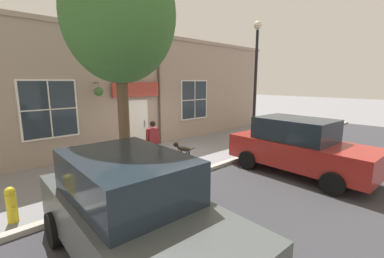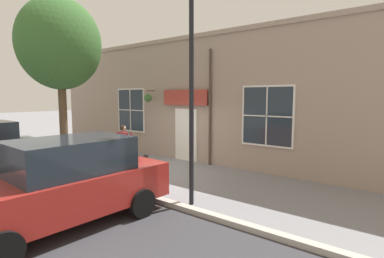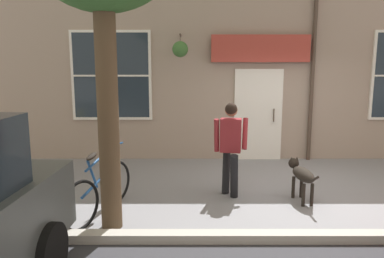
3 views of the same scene
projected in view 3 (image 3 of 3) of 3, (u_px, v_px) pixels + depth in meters
name	position (u px, v px, depth m)	size (l,w,h in m)	color
ground_plane	(295.00, 189.00, 6.68)	(90.00, 90.00, 0.00)	gray
storefront_facade	(271.00, 52.00, 8.57)	(0.95, 18.00, 4.97)	gray
pedestrian_walking	(231.00, 141.00, 6.22)	(0.63, 0.61, 1.59)	black
dog_on_leash	(302.00, 174.00, 6.07)	(1.05, 0.32, 0.66)	black
leaning_bicycle	(100.00, 190.00, 5.50)	(1.65, 0.64, 1.01)	black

